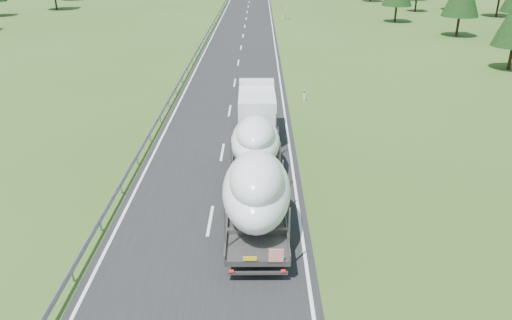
{
  "coord_description": "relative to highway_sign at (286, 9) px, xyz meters",
  "views": [
    {
      "loc": [
        2.51,
        -13.07,
        13.16
      ],
      "look_at": [
        2.33,
        12.12,
        2.04
      ],
      "focal_mm": 35.0,
      "sensor_mm": 36.0,
      "label": 1
    }
  ],
  "objects": [
    {
      "name": "highway_sign",
      "position": [
        0.0,
        0.0,
        0.0
      ],
      "size": [
        0.08,
        0.9,
        2.6
      ],
      "color": "slate",
      "rests_on": "ground"
    },
    {
      "name": "guardrail",
      "position": [
        -12.5,
        19.94,
        -1.21
      ],
      "size": [
        0.1,
        400.0,
        0.76
      ],
      "color": "slate",
      "rests_on": "ground"
    },
    {
      "name": "boat_truck",
      "position": [
        -4.87,
        -67.34,
        0.5
      ],
      "size": [
        3.31,
        19.77,
        4.48
      ],
      "color": "silver",
      "rests_on": "ground"
    },
    {
      "name": "road_surface",
      "position": [
        -7.2,
        20.0,
        -1.8
      ],
      "size": [
        10.0,
        400.0,
        0.02
      ],
      "primitive_type": "cube",
      "color": "black",
      "rests_on": "ground"
    }
  ]
}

